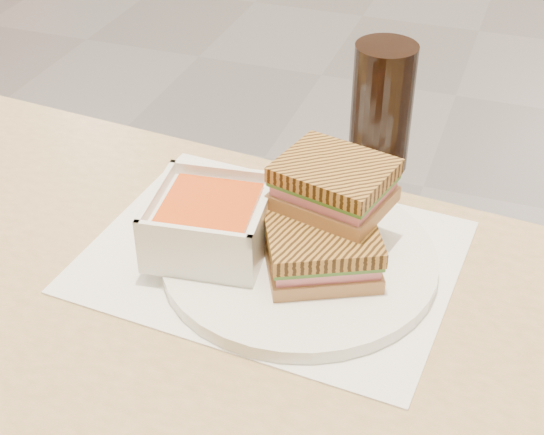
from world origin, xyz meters
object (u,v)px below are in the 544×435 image
(cola_glass, at_px, (382,107))
(soup_bowl, at_px, (210,224))
(plate, at_px, (299,259))
(panini_lower, at_px, (322,251))

(cola_glass, bearing_deg, soup_bowl, -116.31)
(plate, bearing_deg, panini_lower, -30.57)
(soup_bowl, height_order, cola_glass, cola_glass)
(panini_lower, xyz_separation_m, cola_glass, (0.00, 0.25, 0.04))
(plate, height_order, soup_bowl, soup_bowl)
(plate, height_order, cola_glass, cola_glass)
(panini_lower, bearing_deg, soup_bowl, -179.78)
(plate, distance_m, panini_lower, 0.05)
(panini_lower, bearing_deg, cola_glass, 89.83)
(soup_bowl, relative_size, panini_lower, 0.96)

